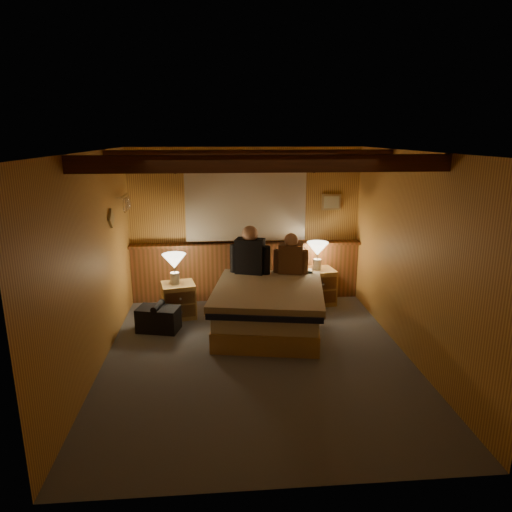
{
  "coord_description": "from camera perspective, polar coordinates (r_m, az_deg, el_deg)",
  "views": [
    {
      "loc": [
        -0.43,
        -4.93,
        2.57
      ],
      "look_at": [
        0.02,
        0.4,
        1.15
      ],
      "focal_mm": 32.0,
      "sensor_mm": 36.0,
      "label": 1
    }
  ],
  "objects": [
    {
      "name": "floor",
      "position": [
        5.57,
        0.14,
        -12.56
      ],
      "size": [
        4.2,
        4.2,
        0.0
      ],
      "primitive_type": "plane",
      "color": "#4D515C",
      "rests_on": "ground"
    },
    {
      "name": "ceiling",
      "position": [
        4.95,
        0.16,
        12.93
      ],
      "size": [
        4.2,
        4.2,
        0.0
      ],
      "primitive_type": "plane",
      "rotation": [
        3.14,
        0.0,
        0.0
      ],
      "color": "#BA8E45",
      "rests_on": "wall_back"
    },
    {
      "name": "wall_back",
      "position": [
        7.17,
        -1.3,
        3.87
      ],
      "size": [
        3.6,
        0.0,
        3.6
      ],
      "primitive_type": "plane",
      "rotation": [
        1.57,
        0.0,
        0.0
      ],
      "color": "gold",
      "rests_on": "floor"
    },
    {
      "name": "wall_left",
      "position": [
        5.3,
        -19.64,
        -0.99
      ],
      "size": [
        0.0,
        4.2,
        4.2
      ],
      "primitive_type": "plane",
      "rotation": [
        1.57,
        0.0,
        1.57
      ],
      "color": "gold",
      "rests_on": "floor"
    },
    {
      "name": "wall_right",
      "position": [
        5.58,
        18.9,
        -0.14
      ],
      "size": [
        0.0,
        4.2,
        4.2
      ],
      "primitive_type": "plane",
      "rotation": [
        1.57,
        0.0,
        -1.57
      ],
      "color": "gold",
      "rests_on": "floor"
    },
    {
      "name": "wall_front",
      "position": [
        3.17,
        3.5,
        -10.7
      ],
      "size": [
        3.6,
        0.0,
        3.6
      ],
      "primitive_type": "plane",
      "rotation": [
        -1.57,
        0.0,
        0.0
      ],
      "color": "gold",
      "rests_on": "floor"
    },
    {
      "name": "wainscot",
      "position": [
        7.28,
        -1.24,
        -1.76
      ],
      "size": [
        3.6,
        0.23,
        0.94
      ],
      "color": "brown",
      "rests_on": "wall_back"
    },
    {
      "name": "curtain_window",
      "position": [
        7.05,
        -1.28,
        6.32
      ],
      "size": [
        2.18,
        0.09,
        1.11
      ],
      "color": "#4B2212",
      "rests_on": "wall_back"
    },
    {
      "name": "ceiling_beams",
      "position": [
        5.1,
        0.01,
        11.97
      ],
      "size": [
        3.6,
        1.65,
        0.16
      ],
      "color": "#4B2212",
      "rests_on": "ceiling"
    },
    {
      "name": "coat_rail",
      "position": [
        6.69,
        -16.0,
        6.57
      ],
      "size": [
        0.05,
        0.55,
        0.24
      ],
      "color": "white",
      "rests_on": "wall_left"
    },
    {
      "name": "framed_print",
      "position": [
        7.3,
        9.4,
        6.65
      ],
      "size": [
        0.3,
        0.04,
        0.25
      ],
      "color": "tan",
      "rests_on": "wall_back"
    },
    {
      "name": "bed",
      "position": [
        6.24,
        1.6,
        -6.23
      ],
      "size": [
        1.68,
        2.01,
        0.62
      ],
      "rotation": [
        0.0,
        0.0,
        -0.17
      ],
      "color": "#AD8649",
      "rests_on": "floor"
    },
    {
      "name": "nightstand_left",
      "position": [
        6.73,
        -9.63,
        -5.47
      ],
      "size": [
        0.53,
        0.5,
        0.5
      ],
      "rotation": [
        0.0,
        0.0,
        0.21
      ],
      "color": "#AD8649",
      "rests_on": "floor"
    },
    {
      "name": "nightstand_right",
      "position": [
        7.22,
        7.65,
        -3.76
      ],
      "size": [
        0.57,
        0.53,
        0.55
      ],
      "rotation": [
        0.0,
        0.0,
        0.15
      ],
      "color": "#AD8649",
      "rests_on": "floor"
    },
    {
      "name": "lamp_left",
      "position": [
        6.57,
        -10.18,
        -0.87
      ],
      "size": [
        0.34,
        0.34,
        0.44
      ],
      "color": "beige",
      "rests_on": "nightstand_left"
    },
    {
      "name": "lamp_right",
      "position": [
        7.05,
        7.7,
        0.69
      ],
      "size": [
        0.33,
        0.33,
        0.43
      ],
      "color": "beige",
      "rests_on": "nightstand_right"
    },
    {
      "name": "person_left",
      "position": [
        6.61,
        -0.75,
        0.3
      ],
      "size": [
        0.58,
        0.35,
        0.73
      ],
      "rotation": [
        0.0,
        0.0,
        -0.31
      ],
      "color": "black",
      "rests_on": "bed"
    },
    {
      "name": "person_right",
      "position": [
        6.63,
        4.38,
        -0.11
      ],
      "size": [
        0.5,
        0.28,
        0.62
      ],
      "rotation": [
        0.0,
        0.0,
        -0.24
      ],
      "color": "#533621",
      "rests_on": "bed"
    },
    {
      "name": "duffel_bag",
      "position": [
        6.35,
        -12.09,
        -7.65
      ],
      "size": [
        0.61,
        0.45,
        0.39
      ],
      "rotation": [
        0.0,
        0.0,
        -0.24
      ],
      "color": "black",
      "rests_on": "floor"
    }
  ]
}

